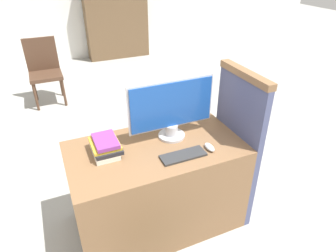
% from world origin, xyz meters
% --- Properties ---
extents(ground_plane, '(20.00, 20.00, 0.00)m').
position_xyz_m(ground_plane, '(0.00, 0.00, 0.00)').
color(ground_plane, '#9E9E99').
extents(desk, '(1.27, 0.70, 0.74)m').
position_xyz_m(desk, '(0.00, 0.35, 0.37)').
color(desk, brown).
rests_on(desk, ground_plane).
extents(carrel_divider, '(0.07, 0.55, 1.25)m').
position_xyz_m(carrel_divider, '(0.66, 0.28, 0.63)').
color(carrel_divider, '#474C70').
rests_on(carrel_divider, ground_plane).
extents(monitor, '(0.66, 0.20, 0.46)m').
position_xyz_m(monitor, '(0.16, 0.44, 0.98)').
color(monitor, '#B7B7BC').
rests_on(monitor, desk).
extents(keyboard, '(0.32, 0.12, 0.02)m').
position_xyz_m(keyboard, '(0.13, 0.17, 0.75)').
color(keyboard, '#2D2D2D').
rests_on(keyboard, desk).
extents(mouse, '(0.05, 0.11, 0.04)m').
position_xyz_m(mouse, '(0.34, 0.17, 0.76)').
color(mouse, silver).
rests_on(mouse, desk).
extents(book_stack, '(0.19, 0.24, 0.11)m').
position_xyz_m(book_stack, '(-0.34, 0.42, 0.80)').
color(book_stack, silver).
rests_on(book_stack, desk).
extents(far_chair, '(0.44, 0.44, 0.92)m').
position_xyz_m(far_chair, '(-0.61, 3.17, 0.51)').
color(far_chair, '#4C3323').
rests_on(far_chair, ground_plane).
extents(bookshelf_far, '(1.24, 0.32, 1.64)m').
position_xyz_m(bookshelf_far, '(0.93, 4.87, 0.82)').
color(bookshelf_far, brown).
rests_on(bookshelf_far, ground_plane).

